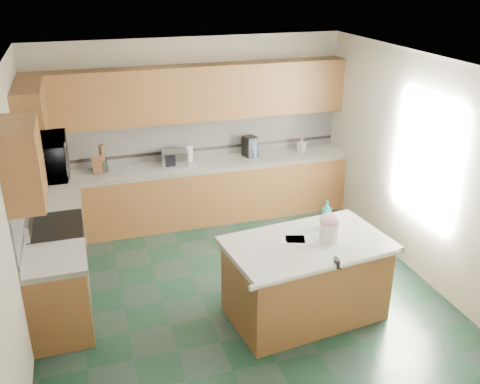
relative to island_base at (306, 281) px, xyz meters
name	(u,v)px	position (x,y,z in m)	size (l,w,h in m)	color
floor	(237,289)	(-0.58, 0.70, -0.43)	(4.60, 4.60, 0.00)	black
ceiling	(236,64)	(-0.58, 0.70, 2.27)	(4.60, 4.60, 0.00)	white
wall_back	(191,130)	(-0.58, 3.02, 0.92)	(4.60, 0.04, 2.70)	beige
wall_front	(328,303)	(-0.58, -1.62, 0.92)	(4.60, 0.04, 2.70)	beige
wall_left	(14,213)	(-2.90, 0.70, 0.92)	(0.04, 4.60, 2.70)	beige
wall_right	(416,165)	(1.74, 0.70, 0.92)	(0.04, 4.60, 2.70)	beige
back_base_cab	(198,194)	(-0.58, 2.70, 0.00)	(4.60, 0.60, 0.86)	#4F3116
back_countertop	(197,165)	(-0.58, 2.70, 0.46)	(4.60, 0.64, 0.06)	white
back_upper_cab	(193,93)	(-0.58, 2.84, 1.51)	(4.60, 0.33, 0.78)	#4F3116
back_backsplash	(192,138)	(-0.58, 2.99, 0.81)	(4.60, 0.02, 0.63)	silver
back_accent_band	(193,150)	(-0.58, 2.98, 0.61)	(4.60, 0.01, 0.05)	black
left_base_cab_rear	(60,233)	(-2.58, 1.99, 0.00)	(0.60, 0.82, 0.86)	#4F3116
left_counter_rear	(55,201)	(-2.58, 1.99, 0.46)	(0.64, 0.82, 0.06)	white
left_base_cab_front	(60,298)	(-2.58, 0.46, 0.00)	(0.60, 0.72, 0.86)	#4F3116
left_counter_front	(54,260)	(-2.58, 0.46, 0.46)	(0.64, 0.72, 0.06)	white
left_backsplash	(23,201)	(-2.87, 1.25, 0.81)	(0.02, 2.30, 0.63)	silver
left_accent_band	(26,217)	(-2.86, 1.25, 0.61)	(0.01, 2.30, 0.05)	black
left_upper_cab_rear	(31,118)	(-2.71, 2.13, 1.51)	(0.33, 1.09, 0.78)	#4F3116
left_upper_cab_front	(23,163)	(-2.71, 0.46, 1.51)	(0.33, 0.72, 0.78)	#4F3116
range_body	(60,262)	(-2.58, 1.20, 0.01)	(0.60, 0.76, 0.88)	#B7B7BC
range_oven_door	(86,262)	(-2.29, 1.20, -0.03)	(0.02, 0.68, 0.55)	black
range_cooktop	(54,227)	(-2.58, 1.20, 0.47)	(0.62, 0.78, 0.04)	black
range_handle	(85,233)	(-2.26, 1.20, 0.35)	(0.02, 0.02, 0.66)	#B7B7BC
range_backguard	(28,221)	(-2.84, 1.20, 0.59)	(0.06, 0.76, 0.18)	#B7B7BC
microwave	(44,158)	(-2.58, 1.20, 1.30)	(0.73, 0.50, 0.41)	#B7B7BC
island_base	(306,281)	(0.00, 0.00, 0.00)	(1.62, 0.93, 0.86)	#4F3116
island_top	(308,244)	(0.00, 0.00, 0.46)	(1.72, 1.03, 0.06)	white
island_bullnose	(329,269)	(0.00, -0.51, 0.46)	(0.06, 0.06, 1.72)	white
treat_jar	(329,232)	(0.22, -0.05, 0.60)	(0.21, 0.21, 0.22)	white
treat_jar_lid	(330,220)	(0.22, -0.05, 0.74)	(0.23, 0.23, 0.14)	#E4A8BC
treat_jar_knob	(330,216)	(0.22, -0.05, 0.79)	(0.03, 0.03, 0.07)	tan
treat_jar_knob_end_l	(327,216)	(0.18, -0.05, 0.79)	(0.04, 0.04, 0.04)	tan
treat_jar_knob_end_r	(334,215)	(0.26, -0.05, 0.79)	(0.04, 0.04, 0.04)	tan
soap_bottle_island	(326,214)	(0.33, 0.26, 0.65)	(0.12, 0.12, 0.32)	teal
paper_sheet_a	(299,240)	(-0.08, 0.07, 0.49)	(0.28, 0.21, 0.00)	white
paper_sheet_b	(293,239)	(-0.13, 0.11, 0.49)	(0.26, 0.19, 0.00)	white
clamp_body	(337,263)	(0.09, -0.49, 0.50)	(0.03, 0.10, 0.09)	black
clamp_handle	(339,268)	(0.09, -0.55, 0.48)	(0.02, 0.02, 0.07)	black
knife_block	(97,164)	(-2.00, 2.75, 0.61)	(0.13, 0.11, 0.25)	#472814
utensil_crock	(103,166)	(-1.92, 2.78, 0.57)	(0.13, 0.13, 0.16)	black
utensil_bundle	(102,153)	(-1.92, 2.78, 0.77)	(0.07, 0.07, 0.23)	#472814
toaster_oven	(175,158)	(-0.89, 2.75, 0.60)	(0.37, 0.26, 0.22)	#B7B7BC
toaster_oven_door	(177,160)	(-0.89, 2.63, 0.60)	(0.33, 0.01, 0.18)	black
paper_towel	(189,153)	(-0.68, 2.80, 0.63)	(0.12, 0.12, 0.27)	white
paper_towel_base	(189,162)	(-0.68, 2.80, 0.50)	(0.18, 0.18, 0.01)	#B7B7BC
water_jug	(252,148)	(0.30, 2.76, 0.63)	(0.16, 0.16, 0.27)	#5087CF
water_jug_neck	(252,138)	(0.30, 2.76, 0.78)	(0.08, 0.08, 0.04)	#5087CF
coffee_maker	(250,147)	(0.27, 2.78, 0.65)	(0.18, 0.20, 0.31)	black
coffee_carafe	(251,153)	(0.27, 2.74, 0.55)	(0.13, 0.13, 0.13)	black
soap_bottle_back	(302,145)	(1.11, 2.75, 0.60)	(0.10, 0.11, 0.23)	white
soap_back_cap	(302,137)	(1.11, 2.75, 0.73)	(0.02, 0.02, 0.03)	red
window_light_proxy	(426,159)	(1.71, 0.50, 1.07)	(0.02, 1.40, 1.10)	white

